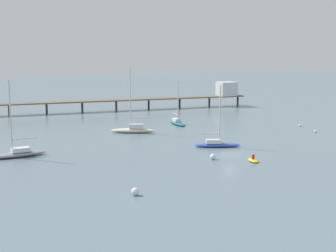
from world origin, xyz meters
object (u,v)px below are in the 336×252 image
mooring_buoy_mid (135,192)px  mooring_buoy_outer (315,131)px  pier (163,95)px  sailboat_gray (16,153)px  mooring_buoy_far (300,125)px  dinghy_yellow (253,160)px  mooring_buoy_near (213,157)px  sailboat_blue (217,143)px  sailboat_teal (177,122)px  sailboat_cream (133,129)px

mooring_buoy_mid → mooring_buoy_outer: bearing=23.2°
pier → sailboat_gray: sailboat_gray is taller
mooring_buoy_mid → mooring_buoy_far: bearing=28.6°
dinghy_yellow → mooring_buoy_near: dinghy_yellow is taller
mooring_buoy_near → mooring_buoy_far: mooring_buoy_near is taller
mooring_buoy_near → mooring_buoy_mid: (-16.24, -9.93, 0.02)m
pier → dinghy_yellow: 58.56m
pier → mooring_buoy_mid: 72.36m
sailboat_gray → dinghy_yellow: bearing=-32.9°
sailboat_gray → mooring_buoy_mid: bearing=-73.1°
sailboat_blue → dinghy_yellow: (-1.11, -10.54, -0.37)m
sailboat_teal → mooring_buoy_mid: 47.54m
sailboat_gray → mooring_buoy_mid: sailboat_gray is taller
sailboat_teal → mooring_buoy_near: size_ratio=11.06×
mooring_buoy_outer → sailboat_blue: bearing=-174.7°
sailboat_teal → mooring_buoy_outer: bearing=-49.0°
sailboat_gray → mooring_buoy_near: (23.62, -14.40, -0.25)m
mooring_buoy_mid → dinghy_yellow: bearing=17.3°
mooring_buoy_far → pier: bearing=106.2°
dinghy_yellow → mooring_buoy_far: size_ratio=5.21×
sailboat_blue → mooring_buoy_far: size_ratio=18.76×
dinghy_yellow → mooring_buoy_mid: dinghy_yellow is taller
sailboat_gray → mooring_buoy_near: bearing=-31.4°
sailboat_gray → sailboat_blue: bearing=-14.4°
sailboat_gray → sailboat_teal: 37.41m
sailboat_cream → mooring_buoy_outer: bearing=-27.9°
dinghy_yellow → mooring_buoy_far: bearing=35.9°
sailboat_cream → sailboat_gray: bearing=-155.8°
sailboat_teal → mooring_buoy_far: size_ratio=17.10×
sailboat_cream → mooring_buoy_mid: 37.69m
sailboat_blue → mooring_buoy_mid: bearing=-141.9°
sailboat_blue → dinghy_yellow: 10.61m
sailboat_blue → mooring_buoy_mid: sailboat_blue is taller
pier → sailboat_teal: sailboat_teal is taller
pier → sailboat_cream: bearing=-126.4°
dinghy_yellow → mooring_buoy_outer: 27.20m
mooring_buoy_near → mooring_buoy_mid: bearing=-148.6°
sailboat_cream → mooring_buoy_far: sailboat_cream is taller
mooring_buoy_near → mooring_buoy_mid: 19.04m
sailboat_gray → dinghy_yellow: sailboat_gray is taller
pier → mooring_buoy_near: pier is taller
pier → sailboat_cream: sailboat_cream is taller
pier → mooring_buoy_far: bearing=-73.8°
dinghy_yellow → mooring_buoy_outer: bearing=27.8°
sailboat_gray → sailboat_blue: 29.83m
sailboat_gray → mooring_buoy_mid: 25.42m
pier → dinghy_yellow: pier is taller
pier → sailboat_blue: (-14.50, -45.80, -2.86)m
mooring_buoy_mid → mooring_buoy_far: 53.32m
sailboat_gray → sailboat_blue: (28.89, -7.44, -0.05)m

